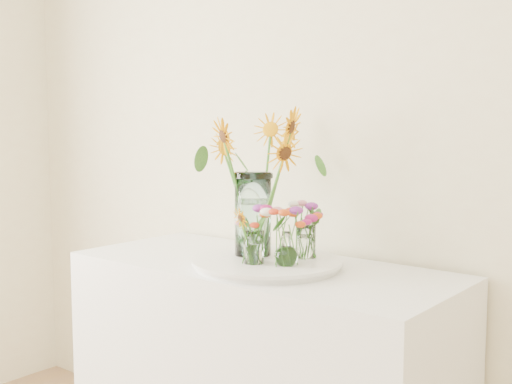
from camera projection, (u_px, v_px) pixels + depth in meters
The scene contains 9 objects.
tray at pixel (267, 264), 2.20m from camera, with size 0.49×0.49×0.03m, color white.
mason_jar at pixel (253, 214), 2.26m from camera, with size 0.13×0.13×0.30m, color #ABDAD8.
sunflower_bouquet at pixel (253, 181), 2.25m from camera, with size 0.67×0.67×0.54m, color #EA9904, non-canonical shape.
small_vase_a at pixel (254, 248), 2.13m from camera, with size 0.07×0.07×0.12m, color white.
wildflower_posy_a at pixel (254, 234), 2.12m from camera, with size 0.18×0.18×0.21m, color #CF4512, non-canonical shape.
small_vase_b at pixel (286, 249), 2.10m from camera, with size 0.08×0.08×0.12m, color white, non-canonical shape.
wildflower_posy_b at pixel (286, 236), 2.09m from camera, with size 0.19×0.19×0.21m, color #CF4512, non-canonical shape.
small_vase_c at pixel (306, 242), 2.22m from camera, with size 0.07×0.07×0.12m, color white.
wildflower_posy_c at pixel (306, 229), 2.22m from camera, with size 0.18×0.18×0.21m, color #CF4512, non-canonical shape.
Camera 1 is at (1.16, 0.19, 1.39)m, focal length 45.00 mm.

